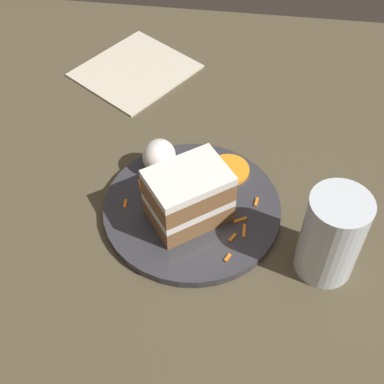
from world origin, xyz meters
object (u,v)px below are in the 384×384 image
cream_dollop (159,156)px  drinking_glass (330,240)px  cake_slice (188,196)px  plate (192,209)px  orange_garnish (229,170)px  menu_card (135,71)px

cream_dollop → drinking_glass: bearing=-118.9°
cake_slice → drinking_glass: size_ratio=0.99×
plate → orange_garnish: bearing=-31.8°
plate → menu_card: (0.32, 0.15, -0.00)m
plate → cake_slice: 0.05m
cake_slice → cream_dollop: size_ratio=2.35×
cake_slice → drinking_glass: bearing=39.0°
cake_slice → orange_garnish: 0.11m
orange_garnish → drinking_glass: drinking_glass is taller
plate → cake_slice: cake_slice is taller
plate → cream_dollop: 0.10m
cake_slice → plate: bearing=135.9°
drinking_glass → menu_card: bearing=41.1°
plate → orange_garnish: size_ratio=4.10×
cake_slice → menu_card: cake_slice is taller
menu_card → drinking_glass: bearing=164.9°
menu_card → orange_garnish: bearing=162.7°
plate → drinking_glass: bearing=-109.8°
cake_slice → drinking_glass: (-0.05, -0.19, -0.00)m
orange_garnish → menu_card: bearing=38.9°
cake_slice → cream_dollop: (0.09, 0.06, -0.02)m
cake_slice → menu_card: (0.34, 0.15, -0.05)m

